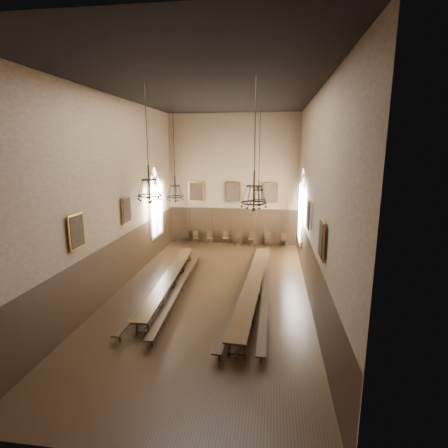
% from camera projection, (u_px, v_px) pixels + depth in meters
% --- Properties ---
extents(floor, '(9.00, 18.00, 0.02)m').
position_uv_depth(floor, '(211.00, 294.00, 16.39)').
color(floor, black).
rests_on(floor, ground).
extents(ceiling, '(9.00, 18.00, 0.02)m').
position_uv_depth(ceiling, '(210.00, 91.00, 14.47)').
color(ceiling, black).
rests_on(ceiling, ground).
extents(wall_back, '(9.00, 0.02, 9.00)m').
position_uv_depth(wall_back, '(233.00, 180.00, 24.15)').
color(wall_back, '#79634A').
rests_on(wall_back, ground).
extents(wall_front, '(9.00, 0.02, 9.00)m').
position_uv_depth(wall_front, '(129.00, 264.00, 6.71)').
color(wall_front, '#79634A').
rests_on(wall_front, ground).
extents(wall_left, '(0.02, 18.00, 9.00)m').
position_uv_depth(wall_left, '(114.00, 197.00, 16.03)').
color(wall_left, '#79634A').
rests_on(wall_left, ground).
extents(wall_right, '(0.02, 18.00, 9.00)m').
position_uv_depth(wall_right, '(315.00, 201.00, 14.83)').
color(wall_right, '#79634A').
rests_on(wall_right, ground).
extents(wainscot_panelling, '(9.00, 18.00, 2.50)m').
position_uv_depth(wainscot_panelling, '(211.00, 268.00, 16.12)').
color(wainscot_panelling, black).
rests_on(wainscot_panelling, floor).
extents(table_left, '(1.10, 9.28, 0.72)m').
position_uv_depth(table_left, '(170.00, 283.00, 16.74)').
color(table_left, black).
rests_on(table_left, floor).
extents(table_right, '(1.32, 10.56, 0.82)m').
position_uv_depth(table_right, '(253.00, 289.00, 15.83)').
color(table_right, black).
rests_on(table_right, floor).
extents(bench_left_outer, '(0.33, 9.56, 0.43)m').
position_uv_depth(bench_left_outer, '(160.00, 287.00, 16.50)').
color(bench_left_outer, black).
rests_on(bench_left_outer, floor).
extents(bench_left_inner, '(0.80, 10.50, 0.47)m').
position_uv_depth(bench_left_inner, '(181.00, 285.00, 16.63)').
color(bench_left_inner, black).
rests_on(bench_left_inner, floor).
extents(bench_right_inner, '(0.88, 10.66, 0.48)m').
position_uv_depth(bench_right_inner, '(241.00, 291.00, 15.89)').
color(bench_right_inner, black).
rests_on(bench_right_inner, floor).
extents(bench_right_outer, '(0.39, 10.77, 0.48)m').
position_uv_depth(bench_right_outer, '(265.00, 292.00, 15.83)').
color(bench_right_outer, black).
rests_on(bench_right_outer, floor).
extents(chair_0, '(0.55, 0.55, 0.99)m').
position_uv_depth(chair_0, '(185.00, 239.00, 25.03)').
color(chair_0, black).
rests_on(chair_0, floor).
extents(chair_1, '(0.51, 0.51, 0.90)m').
position_uv_depth(chair_1, '(196.00, 240.00, 24.95)').
color(chair_1, black).
rests_on(chair_1, floor).
extents(chair_2, '(0.49, 0.49, 0.93)m').
position_uv_depth(chair_2, '(210.00, 240.00, 24.84)').
color(chair_2, black).
rests_on(chair_2, floor).
extents(chair_3, '(0.51, 0.51, 0.96)m').
position_uv_depth(chair_3, '(226.00, 240.00, 24.72)').
color(chair_3, black).
rests_on(chair_3, floor).
extents(chair_4, '(0.51, 0.51, 1.01)m').
position_uv_depth(chair_4, '(238.00, 241.00, 24.48)').
color(chair_4, black).
rests_on(chair_4, floor).
extents(chair_5, '(0.46, 0.46, 0.97)m').
position_uv_depth(chair_5, '(252.00, 242.00, 24.36)').
color(chair_5, black).
rests_on(chair_5, floor).
extents(chair_6, '(0.48, 0.48, 0.95)m').
position_uv_depth(chair_6, '(268.00, 242.00, 24.22)').
color(chair_6, black).
rests_on(chair_6, floor).
extents(chair_7, '(0.47, 0.47, 0.93)m').
position_uv_depth(chair_7, '(283.00, 243.00, 24.13)').
color(chair_7, black).
rests_on(chair_7, floor).
extents(chandelier_back_left, '(0.86, 0.86, 4.89)m').
position_uv_depth(chandelier_back_left, '(175.00, 190.00, 17.71)').
color(chandelier_back_left, black).
rests_on(chandelier_back_left, ceiling).
extents(chandelier_back_right, '(0.86, 0.86, 5.12)m').
position_uv_depth(chandelier_back_right, '(259.00, 194.00, 17.92)').
color(chandelier_back_right, black).
rests_on(chandelier_back_right, ceiling).
extents(chandelier_front_left, '(0.91, 0.91, 4.21)m').
position_uv_depth(chandelier_front_left, '(149.00, 188.00, 12.94)').
color(chandelier_front_left, black).
rests_on(chandelier_front_left, ceiling).
extents(chandelier_front_right, '(0.90, 0.90, 4.35)m').
position_uv_depth(chandelier_front_right, '(254.00, 195.00, 12.16)').
color(chandelier_front_right, black).
rests_on(chandelier_front_right, ceiling).
extents(portrait_back_0, '(1.10, 0.12, 1.40)m').
position_uv_depth(portrait_back_0, '(196.00, 191.00, 24.54)').
color(portrait_back_0, '#A37227').
rests_on(portrait_back_0, wall_back).
extents(portrait_back_1, '(1.10, 0.12, 1.40)m').
position_uv_depth(portrait_back_1, '(233.00, 192.00, 24.20)').
color(portrait_back_1, '#A37227').
rests_on(portrait_back_1, wall_back).
extents(portrait_back_2, '(1.10, 0.12, 1.40)m').
position_uv_depth(portrait_back_2, '(271.00, 193.00, 23.85)').
color(portrait_back_2, '#A37227').
rests_on(portrait_back_2, wall_back).
extents(portrait_left_0, '(0.12, 1.00, 1.30)m').
position_uv_depth(portrait_left_0, '(126.00, 210.00, 17.15)').
color(portrait_left_0, '#A37227').
rests_on(portrait_left_0, wall_left).
extents(portrait_left_1, '(0.12, 1.00, 1.30)m').
position_uv_depth(portrait_left_1, '(76.00, 231.00, 12.80)').
color(portrait_left_1, '#A37227').
rests_on(portrait_left_1, wall_left).
extents(portrait_right_0, '(0.12, 1.00, 1.30)m').
position_uv_depth(portrait_right_0, '(308.00, 215.00, 15.98)').
color(portrait_right_0, '#A37227').
rests_on(portrait_right_0, wall_right).
extents(portrait_right_1, '(0.12, 1.00, 1.30)m').
position_uv_depth(portrait_right_1, '(322.00, 240.00, 11.63)').
color(portrait_right_1, '#A37227').
rests_on(portrait_right_1, wall_right).
extents(window_right, '(0.20, 2.20, 4.60)m').
position_uv_depth(window_right, '(302.00, 206.00, 20.40)').
color(window_right, white).
rests_on(window_right, wall_right).
extents(window_left, '(0.20, 2.20, 4.60)m').
position_uv_depth(window_left, '(156.00, 202.00, 21.58)').
color(window_left, white).
rests_on(window_left, wall_left).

